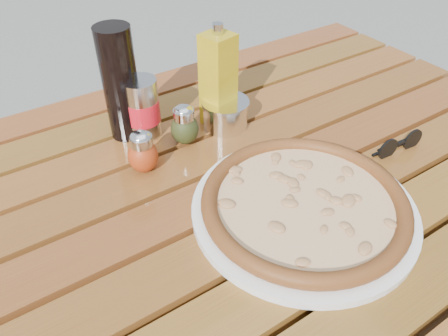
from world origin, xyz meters
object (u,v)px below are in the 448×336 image
parmesan_tin (225,113)px  soda_can (142,109)px  plate (303,209)px  pepper_shaker (143,152)px  table (230,218)px  oregano_shaker (184,125)px  dark_bottle (120,84)px  olive_oil_cruet (218,81)px  sunglasses (399,145)px  pizza (305,202)px

parmesan_tin → soda_can: bearing=156.6°
plate → pepper_shaker: (-0.17, 0.24, 0.03)m
table → plate: plate is taller
table → soda_can: soda_can is taller
oregano_shaker → parmesan_tin: oregano_shaker is taller
oregano_shaker → soda_can: soda_can is taller
plate → dark_bottle: 0.41m
olive_oil_cruet → sunglasses: 0.37m
sunglasses → dark_bottle: bearing=144.4°
plate → parmesan_tin: parmesan_tin is taller
sunglasses → oregano_shaker: bearing=146.6°
plate → oregano_shaker: 0.28m
plate → soda_can: 0.37m
plate → olive_oil_cruet: bearing=84.3°
table → sunglasses: (0.32, -0.09, 0.09)m
plate → olive_oil_cruet: 0.31m
dark_bottle → pepper_shaker: bearing=-100.1°
pizza → sunglasses: (0.26, 0.03, -0.01)m
plate → pepper_shaker: bearing=124.4°
plate → sunglasses: bearing=5.6°
pizza → oregano_shaker: (-0.06, 0.28, 0.02)m
parmesan_tin → table: bearing=-120.9°
plate → parmesan_tin: size_ratio=2.95×
pizza → oregano_shaker: oregano_shaker is taller
plate → pepper_shaker: size_ratio=4.39×
plate → dark_bottle: dark_bottle is taller
table → soda_can: (-0.05, 0.23, 0.13)m
table → pepper_shaker: bearing=128.4°
pizza → dark_bottle: bearing=111.5°
soda_can → sunglasses: (0.38, -0.32, -0.04)m
pepper_shaker → olive_oil_cruet: 0.21m
table → olive_oil_cruet: size_ratio=6.67×
oregano_shaker → parmesan_tin: bearing=1.6°
table → pepper_shaker: 0.20m
pizza → dark_bottle: dark_bottle is taller
dark_bottle → soda_can: 0.06m
pepper_shaker → sunglasses: (0.43, -0.22, -0.02)m
sunglasses → soda_can: bearing=144.3°
table → parmesan_tin: (0.10, 0.16, 0.11)m
table → pepper_shaker: size_ratio=17.07×
olive_oil_cruet → soda_can: bearing=162.7°
pepper_shaker → sunglasses: bearing=-27.0°
parmesan_tin → pizza: bearing=-96.8°
oregano_shaker → pepper_shaker: bearing=-162.0°
pizza → pepper_shaker: pepper_shaker is taller
parmesan_tin → olive_oil_cruet: bearing=101.2°
dark_bottle → soda_can: bearing=-37.9°
plate → pizza: size_ratio=0.87×
table → dark_bottle: size_ratio=6.36×
oregano_shaker → plate: bearing=-77.3°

